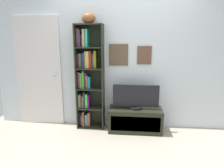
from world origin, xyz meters
TOP-DOWN VIEW (x-y plane):
  - ground at (0.00, 0.00)m, footprint 5.20×5.20m
  - back_wall at (0.00, 1.13)m, footprint 4.80×0.08m
  - bookshelf at (-0.63, 1.00)m, footprint 0.48×0.25m
  - football at (-0.58, 0.98)m, footprint 0.29×0.25m
  - tv_stand at (0.22, 0.90)m, footprint 0.92×0.40m
  - television at (0.22, 0.90)m, footprint 0.79×0.22m
  - door at (-1.57, 1.08)m, footprint 0.86×0.09m

SIDE VIEW (x-z plane):
  - ground at x=0.00m, z-range -0.04..0.00m
  - tv_stand at x=0.22m, z-range 0.00..0.41m
  - television at x=0.22m, z-range 0.41..0.83m
  - bookshelf at x=-0.63m, z-range 0.00..1.84m
  - door at x=-1.57m, z-range 0.00..2.00m
  - back_wall at x=0.00m, z-range 0.00..2.37m
  - football at x=-0.58m, z-range 1.84..2.02m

